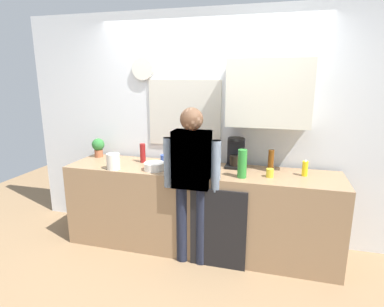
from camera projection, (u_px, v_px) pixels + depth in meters
The scene contains 17 objects.
ground_plane at pixel (192, 261), 3.31m from camera, with size 8.00×8.00×0.00m, color #8C6D4C.
kitchen_counter at pixel (199, 209), 3.48m from camera, with size 2.93×0.64×0.91m, color #937251.
dishwasher_panel at pixel (218, 230), 3.11m from camera, with size 0.56×0.02×0.82m, color black.
back_wall_assembly at pixel (215, 123), 3.62m from camera, with size 4.53×0.42×2.60m.
coffee_maker at pixel (236, 154), 3.43m from camera, with size 0.20×0.20×0.33m.
bottle_amber_beer at pixel (271, 161), 3.27m from camera, with size 0.06×0.06×0.23m, color brown.
bottle_red_vinegar at pixel (143, 153), 3.62m from camera, with size 0.06×0.06×0.22m, color maroon.
bottle_clear_soda at pixel (242, 164), 3.07m from camera, with size 0.09×0.09×0.28m, color #2D8C33.
cup_terracotta_mug at pixel (182, 158), 3.64m from camera, with size 0.08×0.08×0.09m, color #B26647.
cup_yellow_cup at pixel (270, 173), 3.10m from camera, with size 0.07×0.07×0.09m, color yellow.
cup_blue_mug at pixel (164, 159), 3.59m from camera, with size 0.08×0.08×0.10m, color #3351B2.
mixing_bowl at pixel (154, 166), 3.34m from camera, with size 0.22×0.22×0.08m, color white.
potted_plant at pixel (98, 146), 3.86m from camera, with size 0.15×0.15×0.23m.
dish_soap at pixel (305, 168), 3.13m from camera, with size 0.06×0.06×0.18m.
storage_canister at pixel (113, 161), 3.36m from camera, with size 0.14×0.14×0.17m, color silver.
person_at_sink at pixel (192, 174), 3.08m from camera, with size 0.57×0.22×1.60m.
person_guest at pixel (192, 174), 3.08m from camera, with size 0.57×0.22×1.60m.
Camera 1 is at (0.79, -2.84, 1.88)m, focal length 29.57 mm.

